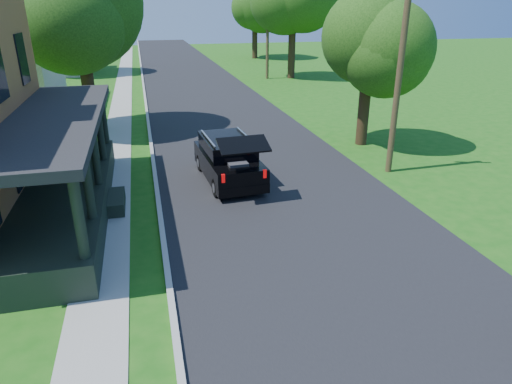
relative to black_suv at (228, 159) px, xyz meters
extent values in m
plane|color=#185711|center=(1.40, -7.61, -0.81)|extent=(140.00, 140.00, 0.00)
cube|color=black|center=(1.40, 12.39, -0.81)|extent=(8.00, 120.00, 0.02)
cube|color=#A2A29D|center=(-2.65, 12.39, -0.81)|extent=(0.15, 120.00, 0.12)
cube|color=#9C9B93|center=(-4.20, 12.39, -0.81)|extent=(1.30, 120.00, 0.03)
cube|color=black|center=(-5.40, -1.61, -0.36)|extent=(2.40, 10.00, 0.90)
cube|color=black|center=(-5.40, -1.61, 2.19)|extent=(2.60, 10.30, 0.25)
cube|color=beige|center=(-12.10, 32.39, 1.69)|extent=(8.00, 8.00, 5.00)
cube|color=black|center=(0.00, 0.00, -0.20)|extent=(2.02, 4.28, 0.81)
cube|color=black|center=(-0.01, 0.14, 0.45)|extent=(1.78, 2.69, 0.52)
cube|color=black|center=(-0.01, 0.14, 0.73)|extent=(1.82, 2.77, 0.08)
cube|color=black|center=(0.13, -2.04, 1.13)|extent=(1.67, 0.97, 0.36)
cube|color=#313136|center=(0.08, -1.25, 0.09)|extent=(0.70, 0.61, 0.43)
cube|color=#BABABE|center=(-0.71, 0.10, 0.82)|extent=(0.20, 2.30, 0.06)
cube|color=#BABABE|center=(0.69, 0.19, 0.82)|extent=(0.20, 2.30, 0.06)
cube|color=#990505|center=(-0.57, -2.11, 0.09)|extent=(0.12, 0.06, 0.28)
cube|color=#990505|center=(0.83, -2.02, 0.09)|extent=(0.12, 0.06, 0.28)
cylinder|color=black|center=(-0.85, 1.33, -0.49)|extent=(0.27, 0.66, 0.65)
cylinder|color=black|center=(0.68, 1.43, -0.49)|extent=(0.27, 0.66, 0.65)
cylinder|color=black|center=(-0.68, -1.42, -0.49)|extent=(0.27, 0.66, 0.65)
cylinder|color=black|center=(0.85, -1.33, -0.49)|extent=(0.27, 0.66, 0.65)
cylinder|color=black|center=(-5.39, 8.56, 1.08)|extent=(0.80, 0.80, 3.78)
sphere|color=#3C711E|center=(-5.39, 8.56, 4.90)|extent=(7.56, 7.56, 5.79)
cylinder|color=black|center=(-9.07, 30.85, 0.98)|extent=(0.61, 0.61, 3.59)
sphere|color=#3C711E|center=(-9.07, 30.85, 4.76)|extent=(6.43, 6.43, 5.96)
sphere|color=#3C711E|center=(-9.60, 31.21, 5.42)|extent=(5.71, 5.71, 5.30)
cylinder|color=black|center=(6.90, 3.20, 0.64)|extent=(0.57, 0.57, 2.92)
sphere|color=#3C711E|center=(6.90, 3.20, 3.42)|extent=(4.42, 4.42, 3.95)
sphere|color=#3C711E|center=(7.23, 2.88, 4.29)|extent=(3.83, 3.83, 3.42)
sphere|color=#3C711E|center=(6.49, 3.62, 3.86)|extent=(3.93, 3.93, 3.51)
cylinder|color=black|center=(10.12, 23.57, 1.14)|extent=(0.73, 0.73, 3.91)
sphere|color=#3C711E|center=(10.12, 23.57, 4.93)|extent=(6.55, 6.55, 5.49)
sphere|color=#3C711E|center=(9.49, 23.88, 5.54)|extent=(5.82, 5.82, 4.88)
cylinder|color=black|center=(10.79, 39.65, 1.12)|extent=(0.63, 0.63, 3.86)
sphere|color=#3C711E|center=(10.79, 39.65, 4.99)|extent=(5.85, 5.85, 5.84)
sphere|color=#3C711E|center=(10.24, 40.10, 5.64)|extent=(5.20, 5.20, 5.19)
cylinder|color=#3C2E1C|center=(6.25, -0.54, 2.74)|extent=(0.29, 0.29, 7.12)
cylinder|color=#3C2E1C|center=(7.97, 23.70, 3.20)|extent=(0.28, 0.28, 8.02)
camera|label=1|loc=(-2.86, -15.61, 5.27)|focal=32.00mm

